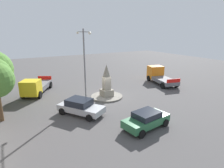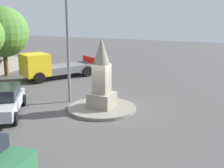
{
  "view_description": "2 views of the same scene",
  "coord_description": "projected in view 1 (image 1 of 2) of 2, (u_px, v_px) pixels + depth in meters",
  "views": [
    {
      "loc": [
        -18.39,
        9.89,
        7.51
      ],
      "look_at": [
        -0.17,
        -0.62,
        1.55
      ],
      "focal_mm": 30.21,
      "sensor_mm": 36.0,
      "label": 1
    },
    {
      "loc": [
        -13.77,
        -6.81,
        5.17
      ],
      "look_at": [
        0.53,
        -0.35,
        1.35
      ],
      "focal_mm": 47.77,
      "sensor_mm": 36.0,
      "label": 2
    }
  ],
  "objects": [
    {
      "name": "car_green_parked_right",
      "position": [
        146.0,
        119.0,
        14.94
      ],
      "size": [
        2.36,
        4.15,
        1.39
      ],
      "color": "#2D6B42",
      "rests_on": "ground"
    },
    {
      "name": "monument",
      "position": [
        107.0,
        83.0,
        21.65
      ],
      "size": [
        1.25,
        1.25,
        3.73
      ],
      "color": "gray",
      "rests_on": "traffic_island"
    },
    {
      "name": "car_silver_parked_left",
      "position": [
        80.0,
        106.0,
        17.43
      ],
      "size": [
        4.6,
        3.87,
        1.46
      ],
      "color": "#B7BABF",
      "rests_on": "ground"
    },
    {
      "name": "ground_plane",
      "position": [
        107.0,
        97.0,
        22.12
      ],
      "size": [
        80.0,
        80.0,
        0.0
      ],
      "primitive_type": "plane",
      "color": "#4F4C4C"
    },
    {
      "name": "streetlamp",
      "position": [
        84.0,
        58.0,
        20.15
      ],
      "size": [
        3.63,
        0.28,
        7.73
      ],
      "color": "slate",
      "rests_on": "ground"
    },
    {
      "name": "truck_yellow_near_island",
      "position": [
        35.0,
        87.0,
        22.79
      ],
      "size": [
        5.96,
        4.47,
        2.08
      ],
      "color": "yellow",
      "rests_on": "ground"
    },
    {
      "name": "truck_orange_passing",
      "position": [
        159.0,
        76.0,
        28.07
      ],
      "size": [
        6.02,
        3.47,
        2.3
      ],
      "color": "orange",
      "rests_on": "ground"
    },
    {
      "name": "traffic_island",
      "position": [
        107.0,
        96.0,
        22.1
      ],
      "size": [
        3.71,
        3.71,
        0.16
      ],
      "primitive_type": "cylinder",
      "color": "gray",
      "rests_on": "ground"
    }
  ]
}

